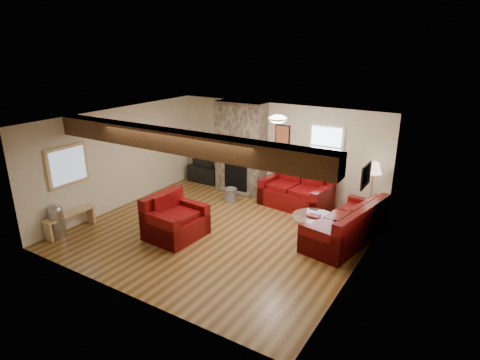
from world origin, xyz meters
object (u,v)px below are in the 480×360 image
at_px(loveseat, 296,189).
at_px(armchair_red, 175,217).
at_px(sofa_three, 346,222).
at_px(tv_cabinet, 205,174).
at_px(floor_lamp, 374,171).
at_px(coffee_table, 313,226).
at_px(television, 204,159).

relative_size(loveseat, armchair_red, 1.50).
relative_size(sofa_three, armchair_red, 1.93).
xyz_separation_m(tv_cabinet, floor_lamp, (4.93, -0.19, 0.97)).
height_order(sofa_three, coffee_table, sofa_three).
height_order(sofa_three, television, television).
height_order(loveseat, floor_lamp, floor_lamp).
xyz_separation_m(armchair_red, floor_lamp, (3.31, 3.02, 0.76)).
bearing_deg(coffee_table, tv_cabinet, 158.33).
relative_size(tv_cabinet, television, 1.38).
distance_m(sofa_three, loveseat, 2.04).
bearing_deg(tv_cabinet, floor_lamp, -2.25).
distance_m(coffee_table, floor_lamp, 1.93).
bearing_deg(television, tv_cabinet, 0.00).
bearing_deg(television, sofa_three, -17.21).
bearing_deg(armchair_red, television, 30.22).
bearing_deg(armchair_red, floor_lamp, -44.13).
bearing_deg(floor_lamp, sofa_three, -97.18).
height_order(loveseat, tv_cabinet, loveseat).
xyz_separation_m(sofa_three, coffee_table, (-0.65, -0.16, -0.19)).
bearing_deg(floor_lamp, tv_cabinet, 177.75).
bearing_deg(loveseat, armchair_red, -110.06).
distance_m(loveseat, tv_cabinet, 3.12).
distance_m(tv_cabinet, television, 0.46).
relative_size(armchair_red, coffee_table, 1.21).
xyz_separation_m(sofa_three, armchair_red, (-3.15, -1.74, 0.04)).
bearing_deg(floor_lamp, coffee_table, -119.46).
relative_size(loveseat, tv_cabinet, 1.71).
relative_size(armchair_red, television, 1.56).
bearing_deg(television, armchair_red, -63.26).
relative_size(armchair_red, tv_cabinet, 1.14).
bearing_deg(loveseat, tv_cabinet, -178.69).
bearing_deg(tv_cabinet, loveseat, -5.52).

